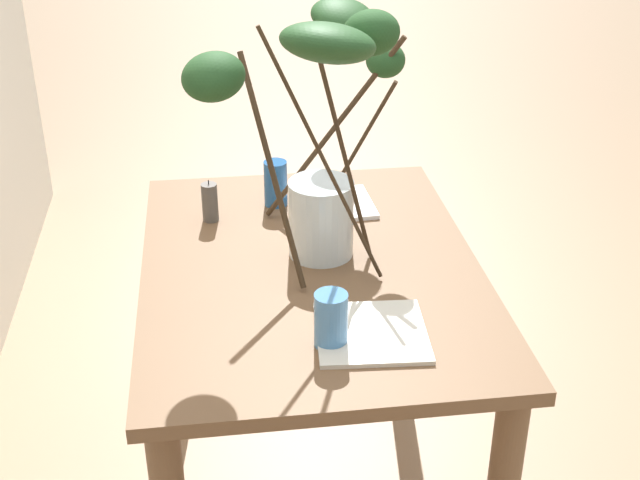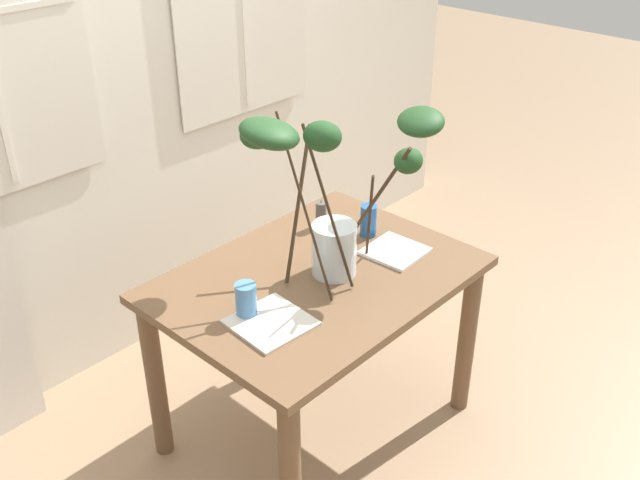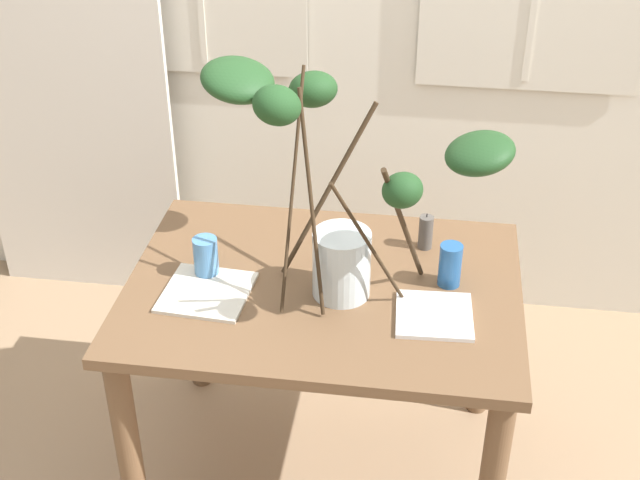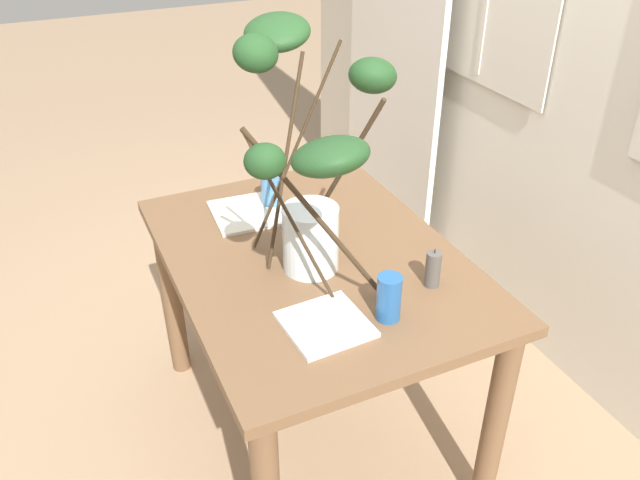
# 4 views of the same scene
# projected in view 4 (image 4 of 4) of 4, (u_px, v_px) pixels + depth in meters

# --- Properties ---
(ground) EXTENTS (14.00, 14.00, 0.00)m
(ground) POSITION_uv_depth(u_px,v_px,m) (314.00, 425.00, 2.41)
(ground) COLOR #9E7F60
(back_wall_with_windows) EXTENTS (4.37, 0.14, 2.63)m
(back_wall_with_windows) POSITION_uv_depth(u_px,v_px,m) (621.00, 30.00, 2.09)
(back_wall_with_windows) COLOR silver
(back_wall_with_windows) RESTS_ON ground
(dining_table) EXTENTS (1.15, 0.85, 0.76)m
(dining_table) POSITION_uv_depth(u_px,v_px,m) (313.00, 289.00, 2.08)
(dining_table) COLOR brown
(dining_table) RESTS_ON ground
(vase_with_branches) EXTENTS (0.85, 0.61, 0.70)m
(vase_with_branches) POSITION_uv_depth(u_px,v_px,m) (308.00, 154.00, 1.78)
(vase_with_branches) COLOR silver
(vase_with_branches) RESTS_ON dining_table
(drinking_glass_blue_left) EXTENTS (0.07, 0.07, 0.13)m
(drinking_glass_blue_left) POSITION_uv_depth(u_px,v_px,m) (272.00, 189.00, 2.24)
(drinking_glass_blue_left) COLOR #4C84BC
(drinking_glass_blue_left) RESTS_ON dining_table
(drinking_glass_blue_right) EXTENTS (0.07, 0.07, 0.13)m
(drinking_glass_blue_right) POSITION_uv_depth(u_px,v_px,m) (389.00, 298.00, 1.71)
(drinking_glass_blue_right) COLOR #235693
(drinking_glass_blue_right) RESTS_ON dining_table
(plate_square_left) EXTENTS (0.26, 0.26, 0.01)m
(plate_square_left) POSITION_uv_depth(u_px,v_px,m) (249.00, 212.00, 2.22)
(plate_square_left) COLOR silver
(plate_square_left) RESTS_ON dining_table
(plate_square_right) EXTENTS (0.22, 0.22, 0.01)m
(plate_square_right) POSITION_uv_depth(u_px,v_px,m) (325.00, 324.00, 1.71)
(plate_square_right) COLOR white
(plate_square_right) RESTS_ON dining_table
(pillar_candle) EXTENTS (0.04, 0.04, 0.12)m
(pillar_candle) POSITION_uv_depth(u_px,v_px,m) (433.00, 269.00, 1.84)
(pillar_candle) COLOR #514C47
(pillar_candle) RESTS_ON dining_table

